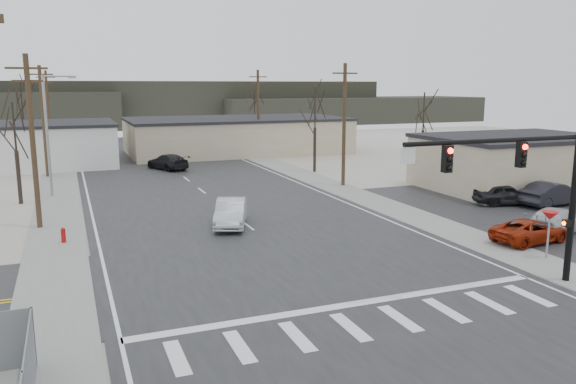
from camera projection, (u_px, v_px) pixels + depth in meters
name	position (u px, v px, depth m)	size (l,w,h in m)	color
ground	(299.00, 265.00, 26.16)	(140.00, 140.00, 0.00)	silver
main_road	(218.00, 203.00, 39.86)	(18.00, 110.00, 0.05)	black
cross_road	(299.00, 265.00, 26.16)	(90.00, 10.00, 0.04)	black
parking_lot	(532.00, 206.00, 38.86)	(18.00, 20.00, 0.03)	black
sidewalk_left	(58.00, 201.00, 40.59)	(3.00, 90.00, 0.06)	gray
sidewalk_right	(323.00, 182.00, 48.25)	(3.00, 90.00, 0.06)	gray
traffic_signal_mast	(541.00, 176.00, 22.47)	(8.95, 0.43, 7.20)	black
fire_hydrant	(63.00, 235.00, 29.70)	(0.24, 0.24, 0.87)	#A50C0C
yield_sign	(550.00, 217.00, 26.73)	(0.80, 0.80, 2.35)	gray
building_left_far	(0.00, 146.00, 56.49)	(22.30, 12.30, 4.50)	silver
building_right_far	(237.00, 135.00, 69.56)	(26.30, 14.30, 4.30)	#BEB191
building_lot	(515.00, 162.00, 45.39)	(14.30, 10.30, 4.30)	#BEB191
upole_left_b	(33.00, 139.00, 31.98)	(2.20, 0.30, 10.00)	#473621
upole_left_c	(43.00, 120.00, 50.25)	(2.20, 0.30, 10.00)	#473621
upole_left_d	(48.00, 110.00, 68.52)	(2.20, 0.30, 10.00)	#473621
upole_right_a	(344.00, 123.00, 45.77)	(2.20, 0.30, 10.00)	#473621
upole_right_b	(258.00, 111.00, 65.87)	(2.20, 0.30, 10.00)	#473621
streetlight_main	(50.00, 129.00, 41.40)	(2.40, 0.25, 9.00)	gray
tree_left_near	(14.00, 130.00, 38.75)	(3.30, 3.30, 7.35)	#2B231A
tree_right_mid	(315.00, 110.00, 53.31)	(3.74, 3.74, 8.33)	#2B231A
tree_left_far	(22.00, 103.00, 61.93)	(3.96, 3.96, 8.82)	#2B231A
tree_right_far	(255.00, 105.00, 78.02)	(3.52, 3.52, 7.84)	#2B231A
tree_lot	(424.00, 114.00, 53.15)	(3.52, 3.52, 7.84)	#2B231A
hill_center	(189.00, 103.00, 118.41)	(80.00, 18.00, 9.00)	#333026
hill_right	(350.00, 110.00, 125.91)	(60.00, 18.00, 5.50)	#333026
sedan_crossing	(231.00, 213.00, 33.24)	(1.68, 4.80, 1.58)	#ABB2B6
car_far_a	(168.00, 162.00, 55.50)	(2.12, 5.21, 1.51)	black
car_far_b	(86.00, 142.00, 74.33)	(1.71, 4.24, 1.44)	black
car_parked_red	(530.00, 231.00, 29.78)	(2.06, 4.46, 1.24)	#921F07
car_parked_dark_a	(505.00, 194.00, 39.10)	(1.73, 4.31, 1.47)	black
car_parked_dark_b	(552.00, 194.00, 38.82)	(1.74, 5.00, 1.65)	black
car_parked_silver	(556.00, 221.00, 31.59)	(2.04, 5.02, 1.46)	#B6BCC2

